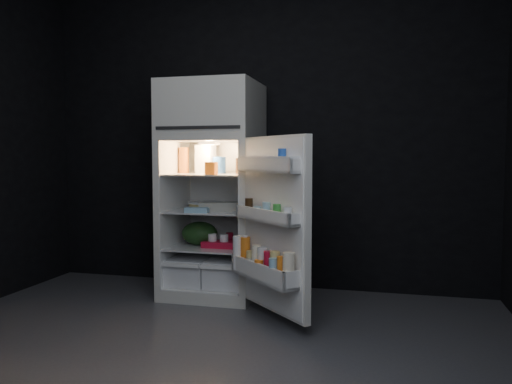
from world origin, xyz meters
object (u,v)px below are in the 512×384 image
(fridge_door, at_px, (271,228))
(milk_jug, at_px, (206,159))
(egg_carton, at_px, (218,207))
(refrigerator, at_px, (214,182))
(yogurt_tray, at_px, (219,244))

(fridge_door, height_order, milk_jug, fridge_door)
(fridge_door, height_order, egg_carton, fridge_door)
(refrigerator, distance_m, yogurt_tray, 0.53)
(refrigerator, distance_m, milk_jug, 0.21)
(refrigerator, bearing_deg, milk_jug, 156.10)
(fridge_door, distance_m, egg_carton, 0.76)
(refrigerator, distance_m, fridge_door, 0.95)
(refrigerator, height_order, egg_carton, refrigerator)
(fridge_door, relative_size, milk_jug, 5.08)
(milk_jug, relative_size, yogurt_tray, 0.89)
(egg_carton, distance_m, yogurt_tray, 0.31)
(refrigerator, xyz_separation_m, yogurt_tray, (0.09, -0.13, -0.50))
(milk_jug, height_order, yogurt_tray, milk_jug)
(yogurt_tray, bearing_deg, milk_jug, 135.93)
(egg_carton, bearing_deg, fridge_door, -62.89)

